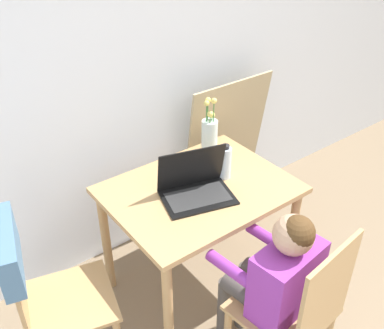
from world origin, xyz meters
name	(u,v)px	position (x,y,z in m)	size (l,w,h in m)	color
wall_back	(151,54)	(0.00, 2.23, 1.25)	(6.40, 0.05, 2.50)	silver
dining_table	(199,204)	(-0.12, 1.61, 0.62)	(0.95, 0.72, 0.72)	tan
chair_occupied	(295,312)	(-0.15, 0.88, 0.47)	(0.44, 0.44, 0.92)	tan
chair_spare	(36,281)	(-1.03, 1.60, 0.62)	(0.52, 0.49, 0.93)	tan
person_seated	(276,274)	(-0.16, 1.00, 0.62)	(0.38, 0.46, 0.98)	purple
laptop	(195,185)	(-0.18, 1.58, 0.78)	(0.41, 0.34, 0.25)	black
flower_vase	(210,135)	(0.14, 1.85, 0.85)	(0.09, 0.09, 0.36)	silver
water_bottle	(225,162)	(0.05, 1.61, 0.82)	(0.07, 0.07, 0.20)	silver
cardboard_panel	(224,149)	(0.47, 2.09, 0.52)	(0.65, 0.16, 1.03)	tan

